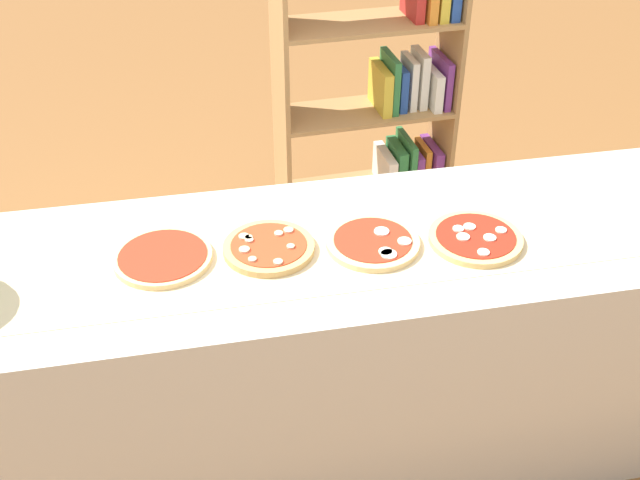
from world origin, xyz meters
The scene contains 8 objects.
ground_plane centered at (0.00, 0.00, 0.00)m, with size 12.00×12.00×0.00m, color brown.
counter centered at (0.00, 0.00, 0.44)m, with size 2.66×0.75×0.89m, color beige.
parchment_paper centered at (0.00, 0.00, 0.89)m, with size 2.18×0.48×0.00m, color beige.
pizza_plain_0 centered at (-0.46, 0.01, 0.90)m, with size 0.29×0.29×0.02m.
pizza_mushroom_1 centered at (-0.16, 0.00, 0.90)m, with size 0.27×0.27×0.03m.
pizza_mozzarella_2 centered at (0.16, -0.03, 0.90)m, with size 0.28×0.28×0.03m.
pizza_mozzarella_3 centered at (0.46, -0.07, 0.90)m, with size 0.28×0.28×0.03m.
bookshelf centered at (0.51, 1.08, 0.75)m, with size 0.77×0.33×1.57m.
Camera 1 is at (-0.36, -1.84, 2.23)m, focal length 43.13 mm.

